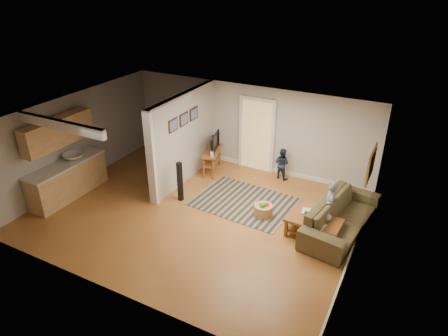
{
  "coord_description": "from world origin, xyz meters",
  "views": [
    {
      "loc": [
        4.42,
        -7.04,
        5.45
      ],
      "look_at": [
        0.46,
        0.57,
        1.1
      ],
      "focal_mm": 32.0,
      "sensor_mm": 36.0,
      "label": 1
    }
  ],
  "objects_px": {
    "child": "(326,228)",
    "coffee_table": "(314,223)",
    "toddler": "(281,178)",
    "tv_console": "(212,153)",
    "sofa": "(340,230)",
    "speaker_left": "(180,182)",
    "toy_basket": "(263,210)",
    "speaker_right": "(214,149)"
  },
  "relations": [
    {
      "from": "sofa",
      "to": "speaker_right",
      "type": "bearing_deg",
      "value": 76.05
    },
    {
      "from": "tv_console",
      "to": "child",
      "type": "relative_size",
      "value": 0.95
    },
    {
      "from": "sofa",
      "to": "tv_console",
      "type": "height_order",
      "value": "tv_console"
    },
    {
      "from": "speaker_right",
      "to": "sofa",
      "type": "bearing_deg",
      "value": -16.78
    },
    {
      "from": "coffee_table",
      "to": "speaker_left",
      "type": "relative_size",
      "value": 1.13
    },
    {
      "from": "speaker_right",
      "to": "child",
      "type": "distance_m",
      "value": 4.42
    },
    {
      "from": "speaker_right",
      "to": "toy_basket",
      "type": "distance_m",
      "value": 3.24
    },
    {
      "from": "sofa",
      "to": "coffee_table",
      "type": "distance_m",
      "value": 0.8
    },
    {
      "from": "toddler",
      "to": "coffee_table",
      "type": "bearing_deg",
      "value": 135.96
    },
    {
      "from": "coffee_table",
      "to": "child",
      "type": "distance_m",
      "value": 0.63
    },
    {
      "from": "speaker_left",
      "to": "speaker_right",
      "type": "relative_size",
      "value": 1.2
    },
    {
      "from": "speaker_left",
      "to": "toy_basket",
      "type": "xyz_separation_m",
      "value": [
        2.19,
        0.3,
        -0.38
      ]
    },
    {
      "from": "toddler",
      "to": "sofa",
      "type": "bearing_deg",
      "value": 150.53
    },
    {
      "from": "sofa",
      "to": "coffee_table",
      "type": "xyz_separation_m",
      "value": [
        -0.48,
        -0.52,
        0.36
      ]
    },
    {
      "from": "sofa",
      "to": "speaker_right",
      "type": "relative_size",
      "value": 2.83
    },
    {
      "from": "tv_console",
      "to": "child",
      "type": "distance_m",
      "value": 4.0
    },
    {
      "from": "speaker_right",
      "to": "toddler",
      "type": "distance_m",
      "value": 2.25
    },
    {
      "from": "child",
      "to": "toddler",
      "type": "bearing_deg",
      "value": -156.21
    },
    {
      "from": "toy_basket",
      "to": "toddler",
      "type": "height_order",
      "value": "toddler"
    },
    {
      "from": "speaker_left",
      "to": "child",
      "type": "xyz_separation_m",
      "value": [
        3.69,
        0.52,
        -0.54
      ]
    },
    {
      "from": "toy_basket",
      "to": "speaker_left",
      "type": "bearing_deg",
      "value": -172.13
    },
    {
      "from": "child",
      "to": "toddler",
      "type": "xyz_separation_m",
      "value": [
        -1.8,
        1.83,
        0.0
      ]
    },
    {
      "from": "coffee_table",
      "to": "tv_console",
      "type": "height_order",
      "value": "tv_console"
    },
    {
      "from": "sofa",
      "to": "coffee_table",
      "type": "height_order",
      "value": "coffee_table"
    },
    {
      "from": "tv_console",
      "to": "speaker_right",
      "type": "height_order",
      "value": "tv_console"
    },
    {
      "from": "toddler",
      "to": "child",
      "type": "bearing_deg",
      "value": 145.46
    },
    {
      "from": "coffee_table",
      "to": "tv_console",
      "type": "relative_size",
      "value": 1.06
    },
    {
      "from": "child",
      "to": "coffee_table",
      "type": "bearing_deg",
      "value": -41.55
    },
    {
      "from": "child",
      "to": "tv_console",
      "type": "bearing_deg",
      "value": -129.45
    },
    {
      "from": "sofa",
      "to": "child",
      "type": "xyz_separation_m",
      "value": [
        -0.3,
        -0.04,
        0.0
      ]
    },
    {
      "from": "coffee_table",
      "to": "speaker_right",
      "type": "bearing_deg",
      "value": 148.77
    },
    {
      "from": "speaker_left",
      "to": "toddler",
      "type": "bearing_deg",
      "value": 67.8
    },
    {
      "from": "coffee_table",
      "to": "toddler",
      "type": "xyz_separation_m",
      "value": [
        -1.62,
        2.31,
        -0.36
      ]
    },
    {
      "from": "tv_console",
      "to": "speaker_left",
      "type": "relative_size",
      "value": 1.07
    },
    {
      "from": "child",
      "to": "sofa",
      "type": "bearing_deg",
      "value": 77.46
    },
    {
      "from": "sofa",
      "to": "speaker_left",
      "type": "distance_m",
      "value": 4.07
    },
    {
      "from": "sofa",
      "to": "speaker_left",
      "type": "relative_size",
      "value": 2.37
    },
    {
      "from": "toy_basket",
      "to": "coffee_table",
      "type": "bearing_deg",
      "value": -11.29
    },
    {
      "from": "toy_basket",
      "to": "child",
      "type": "xyz_separation_m",
      "value": [
        1.5,
        0.22,
        -0.17
      ]
    },
    {
      "from": "speaker_left",
      "to": "speaker_right",
      "type": "distance_m",
      "value": 2.37
    },
    {
      "from": "tv_console",
      "to": "child",
      "type": "xyz_separation_m",
      "value": [
        3.74,
        -1.27,
        -0.62
      ]
    },
    {
      "from": "toddler",
      "to": "toy_basket",
      "type": "bearing_deg",
      "value": 109.23
    }
  ]
}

